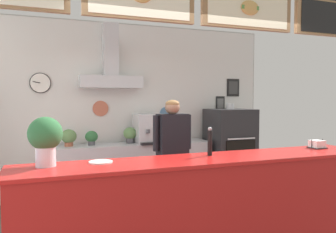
{
  "coord_description": "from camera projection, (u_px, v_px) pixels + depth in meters",
  "views": [
    {
      "loc": [
        -1.45,
        -3.08,
        1.66
      ],
      "look_at": [
        0.0,
        0.82,
        1.43
      ],
      "focal_mm": 35.52,
      "sensor_mm": 36.0,
      "label": 1
    }
  ],
  "objects": [
    {
      "name": "back_wall_assembly",
      "position": [
        133.0,
        104.0,
        5.69
      ],
      "size": [
        4.97,
        2.77,
        2.94
      ],
      "color": "#9E9E99",
      "rests_on": "ground_plane"
    },
    {
      "name": "service_counter",
      "position": [
        208.0,
        215.0,
        3.18
      ],
      "size": [
        3.56,
        0.6,
        1.1
      ],
      "color": "#B21916",
      "rests_on": "ground_plane"
    },
    {
      "name": "back_prep_counter",
      "position": [
        132.0,
        171.0,
        5.5
      ],
      "size": [
        2.63,
        0.56,
        0.92
      ],
      "color": "#B7BABF",
      "rests_on": "ground_plane"
    },
    {
      "name": "pizza_oven",
      "position": [
        230.0,
        150.0,
        5.97
      ],
      "size": [
        0.75,
        0.74,
        1.57
      ],
      "color": "#232326",
      "rests_on": "ground_plane"
    },
    {
      "name": "shop_worker",
      "position": [
        172.0,
        157.0,
        4.36
      ],
      "size": [
        0.55,
        0.25,
        1.64
      ],
      "rotation": [
        0.0,
        0.0,
        3.22
      ],
      "color": "#232328",
      "rests_on": "ground_plane"
    },
    {
      "name": "espresso_machine",
      "position": [
        149.0,
        129.0,
        5.53
      ],
      "size": [
        0.48,
        0.52,
        0.48
      ],
      "color": "silver",
      "rests_on": "back_prep_counter"
    },
    {
      "name": "potted_oregano",
      "position": [
        69.0,
        137.0,
        5.13
      ],
      "size": [
        0.24,
        0.24,
        0.26
      ],
      "color": "#9E563D",
      "rests_on": "back_prep_counter"
    },
    {
      "name": "potted_thyme",
      "position": [
        92.0,
        137.0,
        5.23
      ],
      "size": [
        0.2,
        0.2,
        0.23
      ],
      "color": "#4C4C51",
      "rests_on": "back_prep_counter"
    },
    {
      "name": "potted_rosemary",
      "position": [
        130.0,
        134.0,
        5.48
      ],
      "size": [
        0.22,
        0.22,
        0.26
      ],
      "color": "#4C4C51",
      "rests_on": "back_prep_counter"
    },
    {
      "name": "basil_vase",
      "position": [
        45.0,
        139.0,
        2.74
      ],
      "size": [
        0.28,
        0.28,
        0.41
      ],
      "color": "silver",
      "rests_on": "service_counter"
    },
    {
      "name": "condiment_plate",
      "position": [
        101.0,
        162.0,
        2.91
      ],
      "size": [
        0.21,
        0.21,
        0.01
      ],
      "color": "white",
      "rests_on": "service_counter"
    },
    {
      "name": "pepper_grinder",
      "position": [
        210.0,
        141.0,
        3.27
      ],
      "size": [
        0.05,
        0.05,
        0.28
      ],
      "color": "black",
      "rests_on": "service_counter"
    },
    {
      "name": "napkin_holder",
      "position": [
        317.0,
        145.0,
        3.76
      ],
      "size": [
        0.17,
        0.16,
        0.1
      ],
      "color": "#262628",
      "rests_on": "service_counter"
    }
  ]
}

